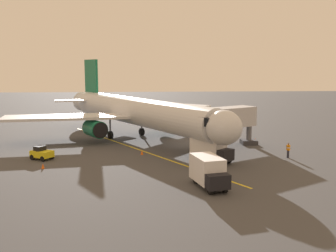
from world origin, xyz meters
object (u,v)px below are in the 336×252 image
(safety_cone_nose_left, at_px, (255,140))
(tug_starboard_side, at_px, (42,153))
(ground_crew_wing_walker, at_px, (213,134))
(airplane, at_px, (135,112))
(ground_crew_marshaller, at_px, (288,150))
(jet_bridge, at_px, (217,119))
(box_truck_rear_apron, at_px, (207,119))
(box_truck_portside, at_px, (209,172))
(ground_crew_loader, at_px, (192,140))
(safety_cone_wing_port, at_px, (142,152))
(box_truck_near_nose, at_px, (211,149))
(safety_cone_nose_right, at_px, (43,166))

(safety_cone_nose_left, bearing_deg, tug_starboard_side, 18.17)
(ground_crew_wing_walker, distance_m, safety_cone_nose_left, 5.85)
(airplane, relative_size, ground_crew_marshaller, 21.41)
(jet_bridge, height_order, box_truck_rear_apron, jet_bridge)
(box_truck_portside, height_order, safety_cone_nose_left, box_truck_portside)
(ground_crew_loader, xyz_separation_m, safety_cone_wing_port, (6.43, 4.02, -0.61))
(box_truck_portside, bearing_deg, safety_cone_wing_port, -66.86)
(jet_bridge, distance_m, tug_starboard_side, 21.23)
(jet_bridge, relative_size, box_truck_near_nose, 2.30)
(ground_crew_wing_walker, xyz_separation_m, box_truck_rear_apron, (-1.21, -12.65, 0.50))
(box_truck_rear_apron, bearing_deg, jet_bridge, 84.34)
(safety_cone_wing_port, bearing_deg, ground_crew_loader, -148.01)
(ground_crew_wing_walker, xyz_separation_m, safety_cone_wing_port, (10.05, 8.63, -0.61))
(ground_crew_wing_walker, height_order, box_truck_portside, box_truck_portside)
(tug_starboard_side, distance_m, safety_cone_nose_left, 28.25)
(safety_cone_nose_right, bearing_deg, ground_crew_wing_walker, -144.35)
(safety_cone_nose_right, bearing_deg, box_truck_near_nose, -174.52)
(airplane, bearing_deg, ground_crew_wing_walker, 174.30)
(jet_bridge, xyz_separation_m, safety_cone_nose_left, (-6.27, -4.53, -3.49))
(safety_cone_wing_port, bearing_deg, jet_bridge, -164.46)
(tug_starboard_side, distance_m, safety_cone_wing_port, 11.29)
(ground_crew_loader, bearing_deg, ground_crew_wing_walker, -128.06)
(ground_crew_wing_walker, distance_m, box_truck_portside, 22.28)
(box_truck_portside, bearing_deg, tug_starboard_side, -34.49)
(ground_crew_marshaller, height_order, box_truck_rear_apron, box_truck_rear_apron)
(ground_crew_wing_walker, bearing_deg, safety_cone_nose_left, 165.20)
(ground_crew_wing_walker, height_order, box_truck_rear_apron, box_truck_rear_apron)
(airplane, bearing_deg, box_truck_portside, 105.85)
(box_truck_rear_apron, xyz_separation_m, safety_cone_nose_left, (-4.42, 14.13, -1.11))
(tug_starboard_side, bearing_deg, ground_crew_loader, -162.12)
(ground_crew_marshaller, distance_m, ground_crew_wing_walker, 13.16)
(ground_crew_loader, xyz_separation_m, box_truck_near_nose, (-1.05, 8.12, 0.50))
(jet_bridge, bearing_deg, ground_crew_wing_walker, -96.09)
(ground_crew_marshaller, height_order, safety_cone_wing_port, ground_crew_marshaller)
(ground_crew_loader, height_order, safety_cone_nose_left, ground_crew_loader)
(ground_crew_wing_walker, distance_m, tug_starboard_side, 23.58)
(airplane, relative_size, safety_cone_wing_port, 66.56)
(tug_starboard_side, height_order, box_truck_rear_apron, box_truck_rear_apron)
(box_truck_rear_apron, distance_m, safety_cone_wing_port, 24.10)
(airplane, distance_m, box_truck_near_nose, 16.36)
(ground_crew_loader, distance_m, box_truck_rear_apron, 17.93)
(ground_crew_marshaller, distance_m, box_truck_rear_apron, 24.67)
(ground_crew_marshaller, xyz_separation_m, box_truck_portside, (10.90, 10.39, 0.50))
(box_truck_portside, relative_size, box_truck_rear_apron, 1.01)
(box_truck_rear_apron, bearing_deg, box_truck_portside, 80.76)
(safety_cone_nose_left, relative_size, safety_cone_wing_port, 1.00)
(ground_crew_wing_walker, bearing_deg, safety_cone_nose_right, 35.65)
(safety_cone_nose_left, height_order, safety_cone_nose_right, same)
(ground_crew_wing_walker, relative_size, box_truck_near_nose, 0.36)
(airplane, xyz_separation_m, safety_cone_nose_left, (-16.54, 2.58, -3.73))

